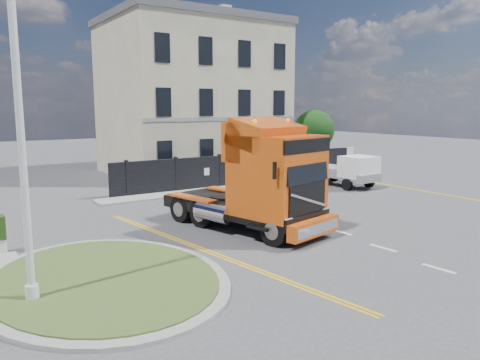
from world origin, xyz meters
TOP-DOWN VIEW (x-y plane):
  - ground at (0.00, 0.00)m, footprint 120.00×120.00m
  - traffic_island at (-7.00, -3.00)m, footprint 6.80×6.80m
  - hoarding_fence at (6.55, 9.00)m, footprint 18.80×0.25m
  - georgian_building at (6.00, 16.50)m, footprint 12.30×10.30m
  - tree at (14.38, 12.10)m, footprint 3.20×3.20m
  - pavement_far at (6.00, 8.10)m, footprint 20.00×1.60m
  - truck at (0.07, -1.03)m, footprint 4.38×7.84m
  - flatbed_pickup at (10.90, 4.48)m, footprint 2.17×4.89m
  - lamppost_island at (-9.01, -3.50)m, footprint 0.26×0.51m

SIDE VIEW (x-z plane):
  - ground at x=0.00m, z-range 0.00..0.00m
  - pavement_far at x=6.00m, z-range 0.00..0.12m
  - traffic_island at x=-7.00m, z-range 0.00..0.16m
  - hoarding_fence at x=6.55m, z-range 0.00..2.00m
  - flatbed_pickup at x=10.90m, z-range 0.08..2.10m
  - truck at x=0.07m, z-range -0.23..4.21m
  - tree at x=14.38m, z-range 0.65..5.45m
  - lamppost_island at x=-9.01m, z-range 0.17..8.52m
  - georgian_building at x=6.00m, z-range -0.63..12.17m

